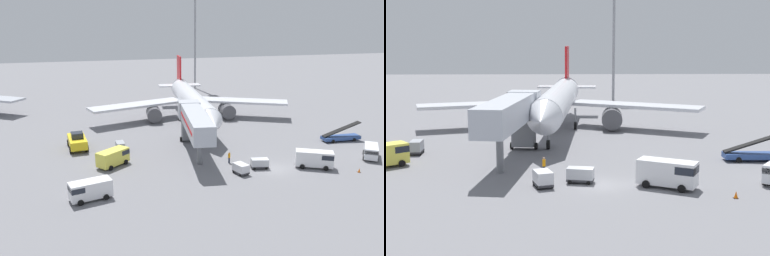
# 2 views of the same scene
# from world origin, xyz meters

# --- Properties ---
(ground_plane) EXTENTS (300.00, 300.00, 0.00)m
(ground_plane) POSITION_xyz_m (0.00, 0.00, 0.00)
(ground_plane) COLOR slate
(airplane_at_gate) EXTENTS (40.48, 40.12, 11.48)m
(airplane_at_gate) POSITION_xyz_m (-3.99, 28.71, 4.05)
(airplane_at_gate) COLOR silver
(airplane_at_gate) RESTS_ON ground
(jet_bridge) EXTENTS (5.51, 17.85, 6.72)m
(jet_bridge) POSITION_xyz_m (-8.65, 9.81, 4.96)
(jet_bridge) COLOR #B2B7C1
(jet_bridge) RESTS_ON ground
(pushback_tug) EXTENTS (3.34, 6.19, 2.76)m
(pushback_tug) POSITION_xyz_m (-26.00, 16.23, 1.28)
(pushback_tug) COLOR yellow
(pushback_tug) RESTS_ON ground
(belt_loader_truck) EXTENTS (6.66, 2.14, 3.16)m
(belt_loader_truck) POSITION_xyz_m (16.75, 8.92, 0.76)
(belt_loader_truck) COLOR #2D4C8E
(belt_loader_truck) RESTS_ON ground
(service_van_near_left) EXTENTS (5.31, 4.02, 2.38)m
(service_van_near_left) POSITION_xyz_m (5.71, -0.92, 1.35)
(service_van_near_left) COLOR white
(service_van_near_left) RESTS_ON ground
(service_van_far_left) EXTENTS (4.16, 4.62, 1.90)m
(service_van_far_left) POSITION_xyz_m (15.74, 0.26, 1.09)
(service_van_far_left) COLOR white
(service_van_far_left) RESTS_ON ground
(service_van_outer_right) EXTENTS (5.03, 3.09, 2.24)m
(service_van_outer_right) POSITION_xyz_m (-24.64, -3.05, 1.27)
(service_van_outer_right) COLOR white
(service_van_outer_right) RESTS_ON ground
(service_van_outer_left) EXTENTS (4.85, 4.48, 2.30)m
(service_van_outer_left) POSITION_xyz_m (-21.08, 7.26, 1.30)
(service_van_outer_left) COLOR #E5DB4C
(service_van_outer_left) RESTS_ON ground
(baggage_cart_mid_right) EXTENTS (1.34, 2.26, 1.50)m
(baggage_cart_mid_right) POSITION_xyz_m (-19.60, 13.24, 0.83)
(baggage_cart_mid_right) COLOR #38383D
(baggage_cart_mid_right) RESTS_ON ground
(baggage_cart_mid_center) EXTENTS (1.92, 2.34, 1.41)m
(baggage_cart_mid_center) POSITION_xyz_m (-5.06, -0.38, 0.79)
(baggage_cart_mid_center) COLOR #38383D
(baggage_cart_mid_center) RESTS_ON ground
(baggage_cart_mid_left) EXTENTS (2.54, 1.69, 1.37)m
(baggage_cart_mid_left) POSITION_xyz_m (-1.81, 0.86, 0.76)
(baggage_cart_mid_left) COLOR #38383D
(baggage_cart_mid_left) RESTS_ON ground
(ground_crew_worker_foreground) EXTENTS (0.45, 0.45, 1.68)m
(ground_crew_worker_foreground) POSITION_xyz_m (-5.14, 3.86, 0.89)
(ground_crew_worker_foreground) COLOR #1E2333
(ground_crew_worker_foreground) RESTS_ON ground
(safety_cone_alpha) EXTENTS (0.38, 0.38, 0.59)m
(safety_cone_alpha) POSITION_xyz_m (10.49, -4.09, 0.29)
(safety_cone_alpha) COLOR black
(safety_cone_alpha) RESTS_ON ground
(apron_light_mast) EXTENTS (2.40, 2.40, 26.91)m
(apron_light_mast) POSITION_xyz_m (7.03, 64.85, 18.54)
(apron_light_mast) COLOR #93969B
(apron_light_mast) RESTS_ON ground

